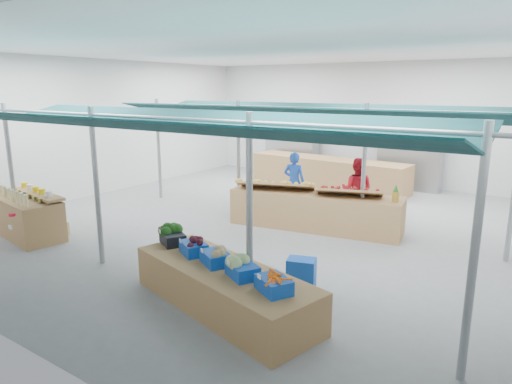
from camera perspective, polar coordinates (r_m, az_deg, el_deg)
floor at (r=11.59m, az=0.39°, el=-3.76°), size 13.00×13.00×0.00m
hall at (r=12.34m, az=4.17°, el=9.73°), size 13.00×13.00×13.00m
pole_grid at (r=9.36m, az=-1.73°, el=3.61°), size 10.00×4.60×3.00m
awnings at (r=9.25m, az=-1.77°, el=9.54°), size 9.50×7.08×0.30m
back_shelving_left at (r=17.68m, az=4.47°, el=5.32°), size 2.00×0.50×2.00m
back_shelving_right at (r=15.96m, az=18.67°, el=3.86°), size 2.00×0.50×2.00m
bottle_shelf at (r=11.56m, az=-26.48°, el=-2.72°), size 2.12×1.46×1.17m
veg_counter at (r=7.17m, az=-4.10°, el=-11.83°), size 3.52×1.92×0.65m
fruit_counter at (r=11.05m, az=7.37°, el=-2.33°), size 4.20×1.65×0.88m
far_counter at (r=15.69m, az=8.90°, el=2.38°), size 5.61×1.49×1.00m
crate_stack at (r=7.76m, az=5.68°, el=-10.25°), size 0.54×0.45×0.56m
vendor_left at (r=12.46m, az=4.79°, el=1.26°), size 0.65×0.49×1.64m
vendor_right at (r=11.71m, az=12.48°, el=0.24°), size 0.89×0.74×1.64m
crate_broccoli at (r=8.12m, az=-10.39°, el=-5.35°), size 0.61×0.55×0.35m
crate_beets at (r=7.60m, az=-7.82°, el=-6.73°), size 0.61×0.55×0.29m
crate_celeriac at (r=7.13m, az=-5.08°, el=-7.90°), size 0.61×0.55×0.31m
crate_cabbage at (r=6.65m, az=-1.70°, el=-9.32°), size 0.61×0.55×0.35m
crate_carrots at (r=6.22m, az=2.23°, el=-11.42°), size 0.61×0.55×0.29m
sparrow at (r=8.16m, az=-11.67°, el=-4.66°), size 0.12×0.09×0.11m
pole_ribbon at (r=9.28m, az=-28.22°, el=-2.66°), size 0.12×0.12×0.28m
apple_heap_yellow at (r=11.14m, az=2.51°, el=1.08°), size 2.02×1.29×0.27m
apple_heap_red at (r=10.61m, az=11.58°, el=0.23°), size 1.65×1.16×0.27m
pineapple at (r=10.44m, az=17.05°, el=-0.20°), size 0.14×0.14×0.39m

